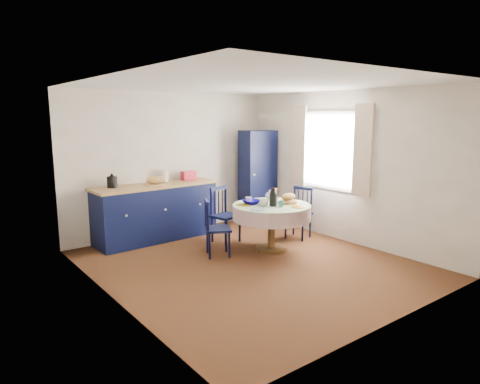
{
  "coord_description": "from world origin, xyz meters",
  "views": [
    {
      "loc": [
        -3.66,
        -4.54,
        2.07
      ],
      "look_at": [
        -0.04,
        0.2,
        1.02
      ],
      "focal_mm": 32.0,
      "sensor_mm": 36.0,
      "label": 1
    }
  ],
  "objects_px": {
    "chair_far": "(224,214)",
    "chair_right": "(299,212)",
    "mug_a": "(264,203)",
    "dining_table": "(272,212)",
    "mug_d": "(248,200)",
    "pantry_cabinet": "(258,177)",
    "cobalt_bowl": "(251,202)",
    "chair_left": "(215,227)",
    "mug_c": "(275,198)",
    "mug_b": "(281,204)",
    "kitchen_counter": "(156,211)"
  },
  "relations": [
    {
      "from": "chair_far",
      "to": "chair_right",
      "type": "distance_m",
      "value": 1.31
    },
    {
      "from": "mug_a",
      "to": "dining_table",
      "type": "bearing_deg",
      "value": 2.3
    },
    {
      "from": "chair_right",
      "to": "mug_a",
      "type": "bearing_deg",
      "value": -94.59
    },
    {
      "from": "mug_d",
      "to": "mug_a",
      "type": "bearing_deg",
      "value": -84.24
    },
    {
      "from": "pantry_cabinet",
      "to": "cobalt_bowl",
      "type": "height_order",
      "value": "pantry_cabinet"
    },
    {
      "from": "mug_a",
      "to": "mug_d",
      "type": "height_order",
      "value": "mug_a"
    },
    {
      "from": "mug_a",
      "to": "chair_left",
      "type": "bearing_deg",
      "value": 155.25
    },
    {
      "from": "mug_c",
      "to": "mug_d",
      "type": "height_order",
      "value": "mug_d"
    },
    {
      "from": "chair_far",
      "to": "cobalt_bowl",
      "type": "bearing_deg",
      "value": -92.54
    },
    {
      "from": "pantry_cabinet",
      "to": "chair_left",
      "type": "xyz_separation_m",
      "value": [
        -1.85,
        -1.24,
        -0.47
      ]
    },
    {
      "from": "mug_a",
      "to": "mug_b",
      "type": "distance_m",
      "value": 0.26
    },
    {
      "from": "kitchen_counter",
      "to": "pantry_cabinet",
      "type": "distance_m",
      "value": 2.19
    },
    {
      "from": "chair_far",
      "to": "cobalt_bowl",
      "type": "relative_size",
      "value": 3.34
    },
    {
      "from": "mug_a",
      "to": "mug_b",
      "type": "height_order",
      "value": "mug_a"
    },
    {
      "from": "kitchen_counter",
      "to": "pantry_cabinet",
      "type": "height_order",
      "value": "pantry_cabinet"
    },
    {
      "from": "chair_left",
      "to": "mug_c",
      "type": "distance_m",
      "value": 1.15
    },
    {
      "from": "chair_far",
      "to": "mug_a",
      "type": "distance_m",
      "value": 0.92
    },
    {
      "from": "dining_table",
      "to": "mug_c",
      "type": "bearing_deg",
      "value": 38.96
    },
    {
      "from": "pantry_cabinet",
      "to": "dining_table",
      "type": "xyz_separation_m",
      "value": [
        -0.99,
        -1.55,
        -0.29
      ]
    },
    {
      "from": "mug_c",
      "to": "chair_left",
      "type": "bearing_deg",
      "value": 174.11
    },
    {
      "from": "kitchen_counter",
      "to": "mug_a",
      "type": "xyz_separation_m",
      "value": [
        0.98,
        -1.66,
        0.29
      ]
    },
    {
      "from": "mug_a",
      "to": "mug_c",
      "type": "distance_m",
      "value": 0.46
    },
    {
      "from": "mug_d",
      "to": "chair_far",
      "type": "bearing_deg",
      "value": 100.62
    },
    {
      "from": "mug_c",
      "to": "mug_d",
      "type": "relative_size",
      "value": 1.08
    },
    {
      "from": "cobalt_bowl",
      "to": "mug_a",
      "type": "bearing_deg",
      "value": -76.21
    },
    {
      "from": "mug_b",
      "to": "dining_table",
      "type": "bearing_deg",
      "value": 85.37
    },
    {
      "from": "chair_left",
      "to": "mug_b",
      "type": "relative_size",
      "value": 8.89
    },
    {
      "from": "chair_left",
      "to": "chair_right",
      "type": "height_order",
      "value": "chair_right"
    },
    {
      "from": "mug_a",
      "to": "mug_c",
      "type": "xyz_separation_m",
      "value": [
        0.41,
        0.2,
        -0.01
      ]
    },
    {
      "from": "chair_far",
      "to": "kitchen_counter",
      "type": "bearing_deg",
      "value": 126.84
    },
    {
      "from": "mug_a",
      "to": "chair_right",
      "type": "bearing_deg",
      "value": 14.06
    },
    {
      "from": "chair_right",
      "to": "cobalt_bowl",
      "type": "relative_size",
      "value": 3.2
    },
    {
      "from": "kitchen_counter",
      "to": "mug_b",
      "type": "bearing_deg",
      "value": -61.14
    },
    {
      "from": "chair_far",
      "to": "mug_d",
      "type": "xyz_separation_m",
      "value": [
        0.1,
        -0.52,
        0.31
      ]
    },
    {
      "from": "chair_right",
      "to": "cobalt_bowl",
      "type": "xyz_separation_m",
      "value": [
        -1.09,
        -0.03,
        0.32
      ]
    },
    {
      "from": "dining_table",
      "to": "mug_d",
      "type": "bearing_deg",
      "value": 122.78
    },
    {
      "from": "mug_b",
      "to": "cobalt_bowl",
      "type": "distance_m",
      "value": 0.49
    },
    {
      "from": "chair_left",
      "to": "mug_d",
      "type": "relative_size",
      "value": 8.42
    },
    {
      "from": "mug_b",
      "to": "mug_d",
      "type": "xyz_separation_m",
      "value": [
        -0.19,
        0.54,
        0.0
      ]
    },
    {
      "from": "chair_right",
      "to": "mug_d",
      "type": "distance_m",
      "value": 1.12
    },
    {
      "from": "pantry_cabinet",
      "to": "mug_a",
      "type": "xyz_separation_m",
      "value": [
        -1.17,
        -1.55,
        -0.12
      ]
    },
    {
      "from": "dining_table",
      "to": "mug_a",
      "type": "bearing_deg",
      "value": -177.7
    },
    {
      "from": "chair_left",
      "to": "mug_d",
      "type": "bearing_deg",
      "value": -61.36
    },
    {
      "from": "kitchen_counter",
      "to": "pantry_cabinet",
      "type": "xyz_separation_m",
      "value": [
        2.15,
        -0.11,
        0.42
      ]
    },
    {
      "from": "chair_right",
      "to": "chair_left",
      "type": "bearing_deg",
      "value": -110.47
    },
    {
      "from": "dining_table",
      "to": "cobalt_bowl",
      "type": "bearing_deg",
      "value": 136.24
    },
    {
      "from": "mug_b",
      "to": "cobalt_bowl",
      "type": "relative_size",
      "value": 0.35
    },
    {
      "from": "chair_right",
      "to": "mug_a",
      "type": "xyz_separation_m",
      "value": [
        -1.03,
        -0.26,
        0.34
      ]
    },
    {
      "from": "pantry_cabinet",
      "to": "kitchen_counter",
      "type": "bearing_deg",
      "value": -177.44
    },
    {
      "from": "pantry_cabinet",
      "to": "chair_right",
      "type": "height_order",
      "value": "pantry_cabinet"
    }
  ]
}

